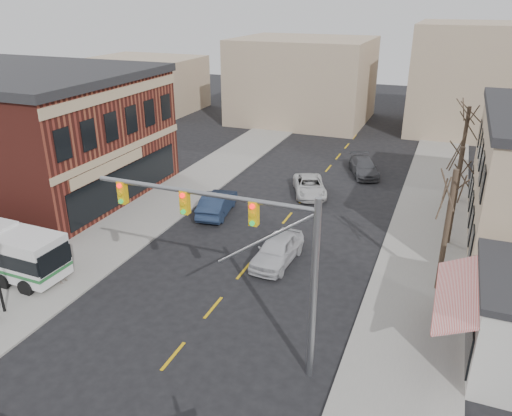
{
  "coord_description": "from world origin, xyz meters",
  "views": [
    {
      "loc": [
        9.93,
        -13.08,
        14.66
      ],
      "look_at": [
        0.26,
        11.26,
        3.5
      ],
      "focal_mm": 35.0,
      "sensor_mm": 36.0,
      "label": 1
    }
  ],
  "objects_px": {
    "car_c": "(310,186)",
    "pedestrian_far": "(45,250)",
    "car_a": "(277,250)",
    "car_d": "(364,167)",
    "traffic_signal_mast": "(250,242)",
    "pedestrian_near": "(61,267)",
    "car_b": "(217,203)"
  },
  "relations": [
    {
      "from": "car_c",
      "to": "pedestrian_far",
      "type": "height_order",
      "value": "pedestrian_far"
    },
    {
      "from": "car_a",
      "to": "car_d",
      "type": "relative_size",
      "value": 0.98
    },
    {
      "from": "pedestrian_far",
      "to": "car_c",
      "type": "bearing_deg",
      "value": 1.19
    },
    {
      "from": "car_a",
      "to": "traffic_signal_mast",
      "type": "bearing_deg",
      "value": -75.26
    },
    {
      "from": "traffic_signal_mast",
      "to": "pedestrian_near",
      "type": "xyz_separation_m",
      "value": [
        -11.94,
        1.92,
        -4.67
      ]
    },
    {
      "from": "traffic_signal_mast",
      "to": "car_d",
      "type": "height_order",
      "value": "traffic_signal_mast"
    },
    {
      "from": "car_a",
      "to": "car_c",
      "type": "bearing_deg",
      "value": 99.44
    },
    {
      "from": "pedestrian_near",
      "to": "traffic_signal_mast",
      "type": "bearing_deg",
      "value": -101.34
    },
    {
      "from": "car_a",
      "to": "car_c",
      "type": "distance_m",
      "value": 11.46
    },
    {
      "from": "car_b",
      "to": "car_c",
      "type": "height_order",
      "value": "car_b"
    },
    {
      "from": "car_d",
      "to": "pedestrian_far",
      "type": "relative_size",
      "value": 2.83
    },
    {
      "from": "pedestrian_far",
      "to": "car_b",
      "type": "bearing_deg",
      "value": 5.2
    },
    {
      "from": "car_a",
      "to": "car_c",
      "type": "relative_size",
      "value": 0.97
    },
    {
      "from": "car_c",
      "to": "car_a",
      "type": "bearing_deg",
      "value": -105.55
    },
    {
      "from": "pedestrian_far",
      "to": "car_d",
      "type": "bearing_deg",
      "value": 3.17
    },
    {
      "from": "pedestrian_near",
      "to": "pedestrian_far",
      "type": "xyz_separation_m",
      "value": [
        -2.34,
        1.28,
        -0.05
      ]
    },
    {
      "from": "car_d",
      "to": "pedestrian_near",
      "type": "distance_m",
      "value": 27.19
    },
    {
      "from": "car_c",
      "to": "car_d",
      "type": "height_order",
      "value": "car_d"
    },
    {
      "from": "traffic_signal_mast",
      "to": "car_b",
      "type": "height_order",
      "value": "traffic_signal_mast"
    },
    {
      "from": "car_d",
      "to": "car_b",
      "type": "bearing_deg",
      "value": -145.53
    },
    {
      "from": "pedestrian_near",
      "to": "pedestrian_far",
      "type": "relative_size",
      "value": 1.06
    },
    {
      "from": "traffic_signal_mast",
      "to": "car_a",
      "type": "xyz_separation_m",
      "value": [
        -1.78,
        8.56,
        -4.89
      ]
    },
    {
      "from": "traffic_signal_mast",
      "to": "pedestrian_near",
      "type": "relative_size",
      "value": 5.18
    },
    {
      "from": "traffic_signal_mast",
      "to": "pedestrian_far",
      "type": "height_order",
      "value": "traffic_signal_mast"
    },
    {
      "from": "traffic_signal_mast",
      "to": "car_c",
      "type": "distance_m",
      "value": 20.79
    },
    {
      "from": "car_b",
      "to": "pedestrian_far",
      "type": "xyz_separation_m",
      "value": [
        -6.05,
        -10.56,
        0.17
      ]
    },
    {
      "from": "car_d",
      "to": "pedestrian_far",
      "type": "xyz_separation_m",
      "value": [
        -14.36,
        -23.11,
        0.28
      ]
    },
    {
      "from": "traffic_signal_mast",
      "to": "pedestrian_near",
      "type": "distance_m",
      "value": 12.96
    },
    {
      "from": "car_c",
      "to": "pedestrian_near",
      "type": "distance_m",
      "value": 20.09
    },
    {
      "from": "car_b",
      "to": "car_d",
      "type": "bearing_deg",
      "value": -132.65
    },
    {
      "from": "car_b",
      "to": "car_d",
      "type": "distance_m",
      "value": 15.05
    },
    {
      "from": "car_b",
      "to": "pedestrian_far",
      "type": "relative_size",
      "value": 2.87
    }
  ]
}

